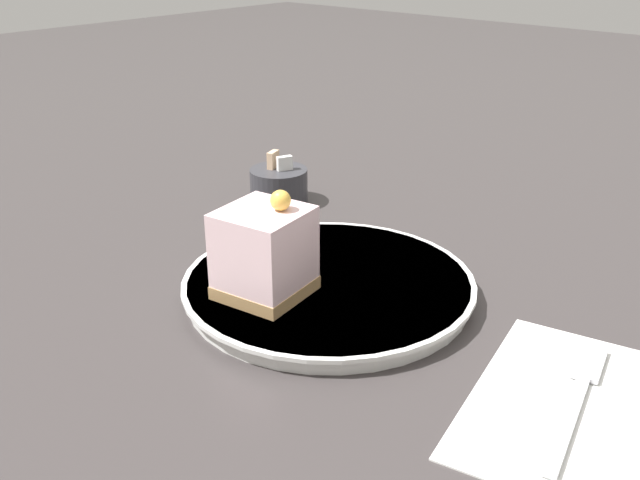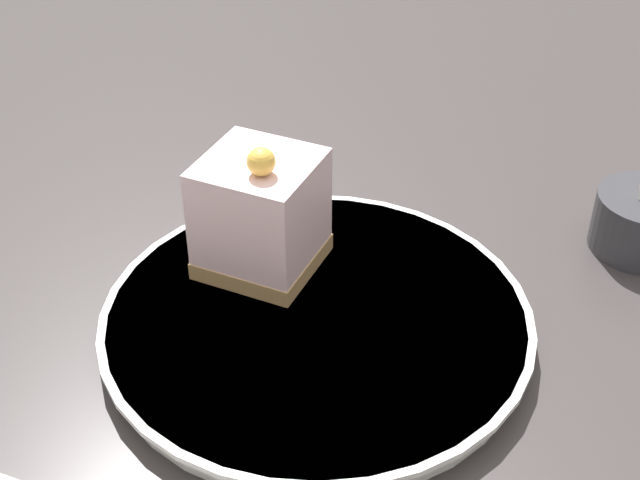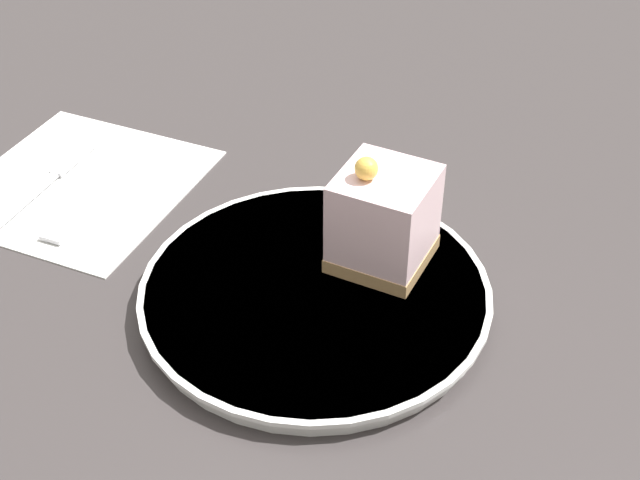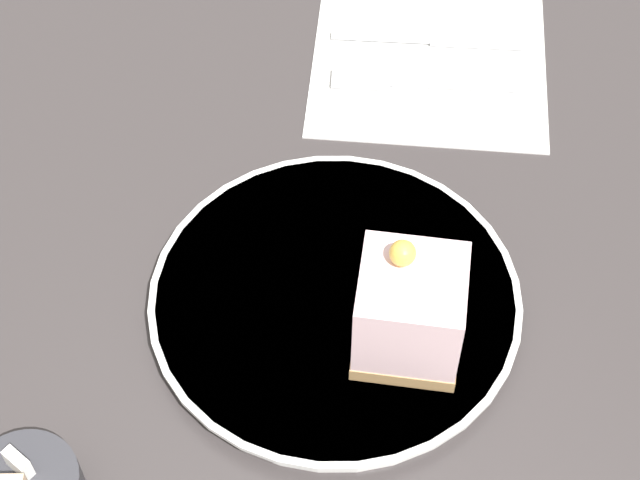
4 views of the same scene
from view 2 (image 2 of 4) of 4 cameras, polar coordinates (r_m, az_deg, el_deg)
name	(u,v)px [view 2 (image 2 of 4)]	position (r m, az deg, el deg)	size (l,w,h in m)	color
ground_plane	(294,357)	(0.58, -1.69, -7.51)	(4.00, 4.00, 0.00)	#383333
plate	(311,320)	(0.59, -0.57, -5.12)	(0.28, 0.28, 0.02)	silver
cake_slice	(261,214)	(0.61, -3.83, 1.68)	(0.08, 0.09, 0.10)	#AD8451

